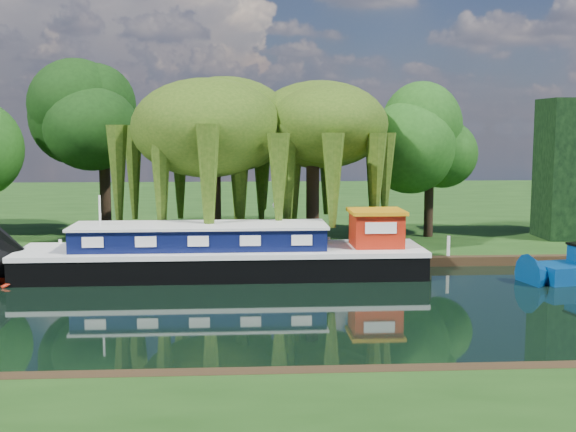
{
  "coord_description": "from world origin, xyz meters",
  "views": [
    {
      "loc": [
        -1.12,
        -26.47,
        6.74
      ],
      "look_at": [
        0.85,
        5.98,
        2.8
      ],
      "focal_mm": 45.0,
      "sensor_mm": 36.0,
      "label": 1
    }
  ],
  "objects": [
    {
      "name": "mooring_posts",
      "position": [
        -0.5,
        8.4,
        0.95
      ],
      "size": [
        19.16,
        0.16,
        1.0
      ],
      "color": "silver",
      "rests_on": "far_bank"
    },
    {
      "name": "willow_right",
      "position": [
        2.52,
        11.74,
        6.28
      ],
      "size": [
        6.56,
        6.56,
        7.99
      ],
      "color": "black",
      "rests_on": "far_bank"
    },
    {
      "name": "red_dinghy",
      "position": [
        -10.3,
        5.29,
        0.0
      ],
      "size": [
        3.43,
        2.55,
        0.68
      ],
      "primitive_type": "imported",
      "rotation": [
        0.0,
        0.0,
        1.51
      ],
      "color": "#9A1B0B",
      "rests_on": "ground"
    },
    {
      "name": "lamppost",
      "position": [
        0.5,
        10.5,
        2.42
      ],
      "size": [
        0.36,
        0.36,
        2.56
      ],
      "color": "silver",
      "rests_on": "far_bank"
    },
    {
      "name": "tree_far_right",
      "position": [
        9.66,
        14.95,
        5.75
      ],
      "size": [
        4.7,
        4.7,
        7.69
      ],
      "color": "black",
      "rests_on": "far_bank"
    },
    {
      "name": "ground",
      "position": [
        0.0,
        0.0,
        0.0
      ],
      "size": [
        120.0,
        120.0,
        0.0
      ],
      "primitive_type": "plane",
      "color": "black"
    },
    {
      "name": "reeds_near",
      "position": [
        6.87,
        -7.57,
        0.55
      ],
      "size": [
        33.7,
        1.5,
        1.1
      ],
      "color": "#194813",
      "rests_on": "ground"
    },
    {
      "name": "far_bank",
      "position": [
        0.0,
        34.0,
        0.23
      ],
      "size": [
        120.0,
        52.0,
        0.45
      ],
      "primitive_type": "cube",
      "color": "#16350E",
      "rests_on": "ground"
    },
    {
      "name": "dutch_barge",
      "position": [
        -1.99,
        6.49,
        0.97
      ],
      "size": [
        18.55,
        4.31,
        3.91
      ],
      "rotation": [
        0.0,
        0.0,
        0.01
      ],
      "color": "black",
      "rests_on": "ground"
    },
    {
      "name": "tree_far_mid",
      "position": [
        -9.61,
        17.98,
        7.0
      ],
      "size": [
        5.82,
        5.82,
        9.52
      ],
      "color": "black",
      "rests_on": "far_bank"
    },
    {
      "name": "willow_left",
      "position": [
        -2.72,
        11.87,
        6.64
      ],
      "size": [
        7.11,
        7.11,
        8.52
      ],
      "color": "black",
      "rests_on": "far_bank"
    }
  ]
}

